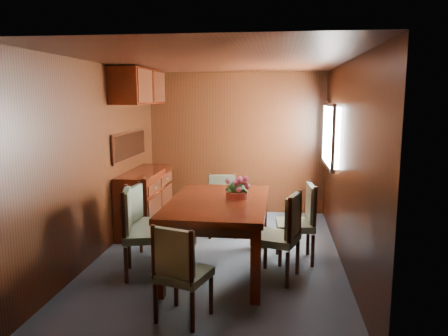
# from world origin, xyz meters

# --- Properties ---
(ground) EXTENTS (4.50, 4.50, 0.00)m
(ground) POSITION_xyz_m (0.00, 0.00, 0.00)
(ground) COLOR #313A44
(ground) RESTS_ON ground
(room_shell) EXTENTS (3.06, 4.52, 2.41)m
(room_shell) POSITION_xyz_m (-0.10, 0.33, 1.63)
(room_shell) COLOR black
(room_shell) RESTS_ON ground
(sideboard) EXTENTS (0.48, 1.40, 0.90)m
(sideboard) POSITION_xyz_m (-1.25, 1.00, 0.45)
(sideboard) COLOR #361006
(sideboard) RESTS_ON ground
(dining_table) EXTENTS (1.11, 1.77, 0.82)m
(dining_table) POSITION_xyz_m (0.05, -0.38, 0.71)
(dining_table) COLOR #361006
(dining_table) RESTS_ON ground
(chair_left_near) EXTENTS (0.56, 0.58, 1.00)m
(chair_left_near) POSITION_xyz_m (-0.82, -0.67, 0.56)
(chair_left_near) COLOR black
(chair_left_near) RESTS_ON ground
(chair_left_far) EXTENTS (0.45, 0.47, 0.93)m
(chair_left_far) POSITION_xyz_m (-0.92, -0.17, 0.52)
(chair_left_far) COLOR black
(chair_left_far) RESTS_ON ground
(chair_right_near) EXTENTS (0.56, 0.58, 0.98)m
(chair_right_near) POSITION_xyz_m (0.78, -0.58, 0.54)
(chair_right_near) COLOR black
(chair_right_near) RESTS_ON ground
(chair_right_far) EXTENTS (0.47, 0.49, 0.97)m
(chair_right_far) POSITION_xyz_m (1.01, 0.00, 0.54)
(chair_right_far) COLOR black
(chair_right_far) RESTS_ON ground
(chair_head) EXTENTS (0.53, 0.52, 0.90)m
(chair_head) POSITION_xyz_m (-0.13, -1.63, 0.50)
(chair_head) COLOR black
(chair_head) RESTS_ON ground
(chair_foot) EXTENTS (0.48, 0.46, 0.88)m
(chair_foot) POSITION_xyz_m (-0.08, 0.94, 0.49)
(chair_foot) COLOR black
(chair_foot) RESTS_ON ground
(flower_centerpiece) EXTENTS (0.28, 0.28, 0.28)m
(flower_centerpiece) POSITION_xyz_m (0.24, -0.26, 0.96)
(flower_centerpiece) COLOR #B14536
(flower_centerpiece) RESTS_ON dining_table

